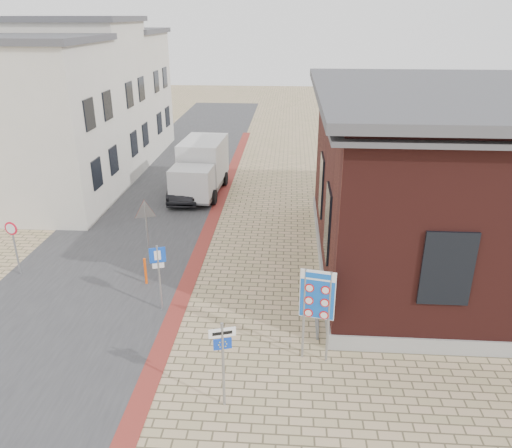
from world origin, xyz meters
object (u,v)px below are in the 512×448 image
(box_truck, at_px, (201,167))
(parking_sign, at_px, (158,267))
(bollard, at_px, (145,271))
(essen_sign, at_px, (223,352))
(border_sign, at_px, (317,297))
(sedan, at_px, (188,185))

(box_truck, distance_m, parking_sign, 11.95)
(bollard, bearing_deg, parking_sign, -59.44)
(box_truck, height_order, bollard, box_truck)
(box_truck, height_order, essen_sign, box_truck)
(bollard, bearing_deg, border_sign, -33.27)
(parking_sign, bearing_deg, essen_sign, -76.43)
(sedan, relative_size, bollard, 4.27)
(sedan, bearing_deg, border_sign, -66.94)
(essen_sign, relative_size, bollard, 2.37)
(border_sign, distance_m, bollard, 7.34)
(sedan, bearing_deg, bollard, -90.39)
(sedan, distance_m, essen_sign, 15.87)
(parking_sign, distance_m, bollard, 2.23)
(box_truck, bearing_deg, parking_sign, -83.48)
(border_sign, xyz_separation_m, parking_sign, (-5.01, 2.26, -0.46))
(border_sign, xyz_separation_m, bollard, (-6.00, 3.94, -1.55))
(sedan, distance_m, border_sign, 14.82)
(box_truck, xyz_separation_m, parking_sign, (0.68, -11.93, 0.15))
(box_truck, xyz_separation_m, bollard, (-0.31, -10.25, -0.94))
(border_sign, distance_m, parking_sign, 5.51)
(bollard, bearing_deg, box_truck, 88.27)
(box_truck, distance_m, border_sign, 15.30)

